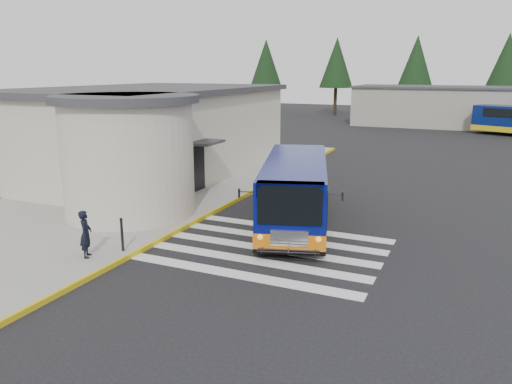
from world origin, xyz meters
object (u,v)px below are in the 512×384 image
at_px(transit_bus, 295,194).
at_px(pedestrian_a, 86,234).
at_px(bollard, 122,235).
at_px(pedestrian_b, 109,194).

distance_m(transit_bus, pedestrian_a, 7.97).
distance_m(transit_bus, bollard, 6.86).
height_order(transit_bus, bollard, transit_bus).
distance_m(pedestrian_b, bollard, 4.45).
xyz_separation_m(transit_bus, pedestrian_a, (-4.61, -6.50, -0.29)).
relative_size(pedestrian_a, bollard, 1.36).
relative_size(transit_bus, bollard, 8.24).
bearing_deg(pedestrian_b, bollard, 11.61).
relative_size(pedestrian_a, pedestrian_b, 0.86).
bearing_deg(bollard, pedestrian_b, 134.91).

